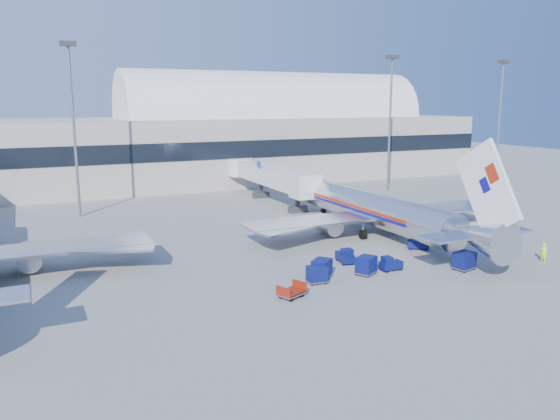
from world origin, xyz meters
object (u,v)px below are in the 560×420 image
mast_far_east (501,103)px  barrier_far (488,224)px  tug_lead (390,264)px  cart_solo_far (504,245)px  cart_train_a (366,265)px  jetbridge_near (266,175)px  barrier_mid (468,226)px  barrier_near (446,229)px  tug_left (345,256)px  cart_train_b (322,268)px  cart_solo_near (464,260)px  tug_right (417,243)px  cart_train_c (317,274)px  cart_open_red (291,293)px  mast_west (72,104)px  ramp_worker (544,252)px  airliner_main (378,210)px  mast_east (391,104)px

mast_far_east → barrier_far: bearing=-137.4°
tug_lead → cart_solo_far: (13.64, -0.37, 0.29)m
tug_lead → cart_train_a: cart_train_a is taller
jetbridge_near → barrier_mid: bearing=-64.6°
barrier_near → tug_left: (-17.25, -5.45, 0.23)m
tug_lead → cart_train_a: (-2.66, -0.08, 0.26)m
cart_train_b → cart_solo_near: (12.89, -3.56, 0.02)m
barrier_mid → cart_solo_far: cart_solo_far is taller
cart_solo_far → tug_left: bearing=164.2°
barrier_far → tug_right: size_ratio=1.27×
barrier_near → barrier_mid: bearing=0.0°
mast_far_east → cart_train_c: mast_far_east is taller
cart_train_a → cart_solo_far: size_ratio=1.18×
mast_far_east → barrier_mid: 46.10m
cart_open_red → cart_train_a: bearing=-8.5°
mast_west → barrier_near: mast_west is taller
jetbridge_near → tug_left: size_ratio=11.21×
tug_lead → cart_train_c: (-7.75, -0.28, 0.17)m
barrier_mid → tug_right: size_ratio=1.27×
cart_train_b → ramp_worker: 22.17m
barrier_near → ramp_worker: (0.18, -13.21, 0.49)m
mast_west → ramp_worker: size_ratio=12.08×
barrier_far → tug_left: bearing=-167.1°
airliner_main → cart_solo_far: 14.01m
mast_west → cart_open_red: 43.88m
barrier_near → cart_train_b: bearing=-158.7°
cart_open_red → cart_train_c: bearing=8.2°
mast_east → cart_solo_far: size_ratio=11.52×
mast_west → airliner_main: bearing=-40.4°
airliner_main → barrier_near: (8.00, -2.51, -2.48)m
jetbridge_near → barrier_far: (17.00, -28.81, -3.48)m
mast_west → mast_east: size_ratio=1.00×
cart_train_b → cart_open_red: (-4.58, -3.31, -0.48)m
barrier_near → cart_train_c: size_ratio=1.67×
barrier_near → cart_solo_near: (-8.58, -11.94, 0.44)m
barrier_near → tug_right: 8.93m
tug_right → cart_train_b: 14.25m
cart_solo_near → ramp_worker: bearing=-20.9°
mast_west → cart_train_c: size_ratio=12.60×
jetbridge_near → tug_left: (-6.85, -34.26, -3.25)m
barrier_near → barrier_far: bearing=0.0°
tug_left → cart_solo_far: size_ratio=1.25×
tug_left → ramp_worker: 19.08m
mast_far_east → tug_lead: 65.30m
jetbridge_near → tug_lead: bearing=-96.6°
jetbridge_near → ramp_worker: jetbridge_near is taller
jetbridge_near → cart_train_b: bearing=-106.6°
mast_far_east → cart_train_b: size_ratio=9.64×
cart_train_c → cart_open_red: (-3.50, -2.23, -0.38)m
barrier_far → barrier_mid: bearing=180.0°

